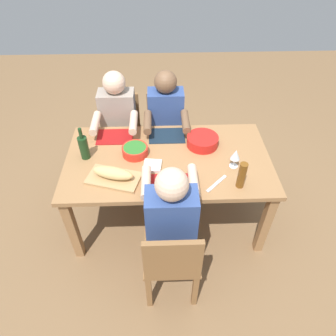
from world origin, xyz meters
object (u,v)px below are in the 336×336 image
object	(u,v)px
diner_near_center	(171,220)
wine_glass	(236,155)
diner_far_left	(118,122)
serving_bowl_fruit	(203,140)
wine_bottle	(84,147)
cutting_board	(114,178)
serving_bowl_greens	(135,150)
beer_bottle	(242,175)
chair_far_center	(165,128)
bread_loaf	(113,173)
napkin_stack	(152,166)
chair_near_center	(172,260)
diner_far_center	(166,121)
dining_table	(168,166)
chair_far_left	(122,129)

from	to	relation	value
diner_near_center	wine_glass	xyz separation A→B (m)	(0.52, 0.49, 0.16)
diner_far_left	serving_bowl_fruit	world-z (taller)	diner_far_left
diner_near_center	wine_bottle	size ratio (longest dim) A/B	4.14
cutting_board	wine_bottle	size ratio (longest dim) A/B	1.38
wine_bottle	serving_bowl_greens	bearing A→B (deg)	3.52
beer_bottle	chair_far_center	bearing A→B (deg)	115.13
cutting_board	bread_loaf	world-z (taller)	bread_loaf
chair_far_center	napkin_stack	xyz separation A→B (m)	(-0.13, -0.89, 0.27)
diner_far_left	cutting_board	bearing A→B (deg)	-87.19
chair_near_center	cutting_board	world-z (taller)	chair_near_center
cutting_board	diner_near_center	bearing A→B (deg)	-41.33
chair_far_center	diner_near_center	bearing A→B (deg)	-90.00
chair_far_center	napkin_stack	world-z (taller)	chair_far_center
beer_bottle	wine_glass	bearing A→B (deg)	90.97
chair_far_center	serving_bowl_fruit	size ratio (longest dim) A/B	3.12
serving_bowl_fruit	wine_glass	bearing A→B (deg)	-52.10
chair_near_center	wine_bottle	xyz separation A→B (m)	(-0.68, 0.83, 0.37)
chair_near_center	cutting_board	xyz separation A→B (m)	(-0.43, 0.56, 0.27)
chair_far_center	bread_loaf	bearing A→B (deg)	-112.65
wine_glass	diner_near_center	bearing A→B (deg)	-136.96
bread_loaf	diner_far_left	bearing A→B (deg)	92.81
diner_near_center	wine_glass	size ratio (longest dim) A/B	7.23
diner_far_center	chair_near_center	size ratio (longest dim) A/B	1.41
dining_table	chair_near_center	xyz separation A→B (m)	(0.00, -0.79, -0.17)
dining_table	chair_far_left	size ratio (longest dim) A/B	2.00
serving_bowl_fruit	cutting_board	world-z (taller)	serving_bowl_fruit
beer_bottle	chair_far_left	bearing A→B (deg)	131.49
bread_loaf	beer_bottle	bearing A→B (deg)	-6.22
bread_loaf	wine_glass	bearing A→B (deg)	6.88
diner_near_center	wine_glass	world-z (taller)	diner_near_center
chair_far_center	chair_far_left	xyz separation A→B (m)	(-0.47, 0.00, 0.00)
serving_bowl_fruit	beer_bottle	bearing A→B (deg)	-65.94
diner_near_center	diner_far_left	bearing A→B (deg)	111.08
cutting_board	napkin_stack	bearing A→B (deg)	23.60
chair_far_center	wine_glass	world-z (taller)	wine_glass
beer_bottle	wine_glass	world-z (taller)	beer_bottle
chair_far_left	chair_near_center	bearing A→B (deg)	-73.52
chair_far_center	diner_far_center	distance (m)	0.28
dining_table	chair_far_center	size ratio (longest dim) A/B	2.00
bread_loaf	wine_bottle	size ratio (longest dim) A/B	1.10
dining_table	cutting_board	bearing A→B (deg)	-151.52
dining_table	wine_glass	world-z (taller)	wine_glass
chair_far_left	dining_table	bearing A→B (deg)	-59.39
cutting_board	beer_bottle	xyz separation A→B (m)	(0.95, -0.10, 0.10)
diner_far_center	wine_glass	bearing A→B (deg)	-54.04
chair_far_left	diner_far_left	world-z (taller)	diner_far_left
diner_near_center	beer_bottle	world-z (taller)	diner_near_center
wine_bottle	chair_far_center	bearing A→B (deg)	47.87
wine_bottle	napkin_stack	distance (m)	0.58
diner_far_left	wine_glass	size ratio (longest dim) A/B	7.23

